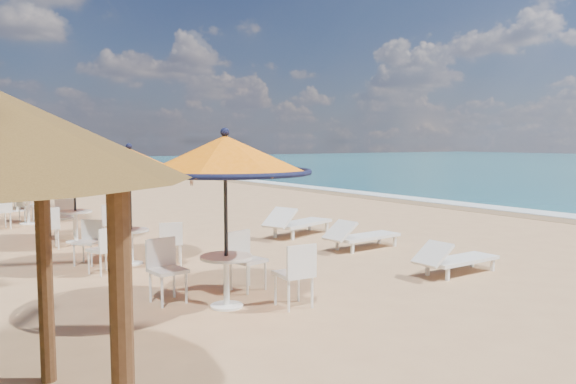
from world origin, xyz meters
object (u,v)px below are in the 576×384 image
(station_1, at_px, (128,176))
(lounger_far, at_px, (297,222))
(station_4, at_px, (16,160))
(lounger_mid, at_px, (360,235))
(lounger_near, at_px, (454,258))
(station_2, at_px, (73,162))
(station_0, at_px, (227,177))
(station_3, at_px, (24,155))

(station_1, relative_size, lounger_far, 1.05)
(station_4, distance_m, lounger_mid, 13.24)
(station_4, xyz_separation_m, lounger_near, (4.91, -14.91, -1.50))
(station_4, bearing_deg, station_2, -89.49)
(station_2, distance_m, lounger_far, 5.65)
(lounger_mid, bearing_deg, lounger_near, -97.49)
(lounger_near, bearing_deg, lounger_far, 89.09)
(lounger_mid, relative_size, lounger_far, 0.86)
(station_2, distance_m, lounger_near, 8.96)
(station_1, bearing_deg, lounger_near, -42.47)
(lounger_far, bearing_deg, station_1, 172.03)
(station_0, height_order, lounger_mid, station_0)
(station_0, relative_size, lounger_mid, 1.34)
(lounger_mid, bearing_deg, station_3, 119.88)
(station_1, bearing_deg, lounger_far, 10.41)
(lounger_near, height_order, lounger_far, lounger_far)
(station_1, height_order, station_3, station_3)
(station_2, xyz_separation_m, lounger_far, (4.92, -2.29, -1.57))
(station_3, xyz_separation_m, lounger_mid, (5.48, -8.48, -1.71))
(lounger_far, bearing_deg, station_2, 136.70)
(station_2, distance_m, lounger_mid, 7.01)
(station_4, bearing_deg, lounger_near, -71.76)
(lounger_near, xyz_separation_m, lounger_mid, (0.22, 2.79, 0.02))
(station_2, height_order, station_3, station_3)
(station_2, distance_m, station_3, 3.94)
(station_1, bearing_deg, station_3, 95.39)
(station_4, height_order, lounger_near, station_4)
(station_1, height_order, station_2, station_2)
(station_0, height_order, lounger_near, station_0)
(station_1, relative_size, lounger_near, 1.32)
(station_1, relative_size, station_4, 0.97)
(station_0, distance_m, lounger_far, 6.45)
(station_2, relative_size, station_3, 0.99)
(station_3, relative_size, lounger_mid, 1.36)
(lounger_far, bearing_deg, station_0, -153.26)
(station_3, xyz_separation_m, lounger_far, (5.34, -6.20, -1.67))
(lounger_mid, xyz_separation_m, lounger_far, (-0.14, 2.28, 0.04))
(lounger_far, bearing_deg, lounger_near, -109.24)
(station_3, distance_m, lounger_far, 8.35)
(station_2, relative_size, lounger_far, 1.15)
(station_1, xyz_separation_m, station_4, (-0.31, 10.70, 0.05))
(station_2, bearing_deg, station_4, 90.51)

